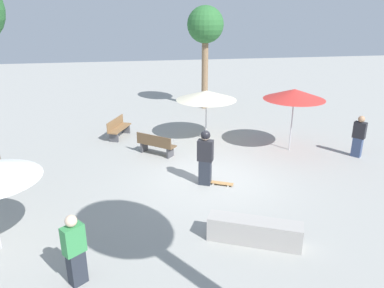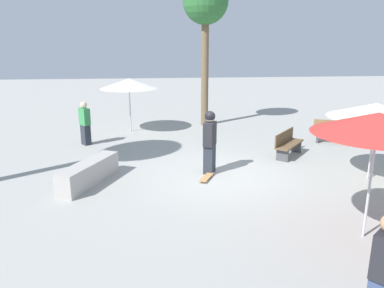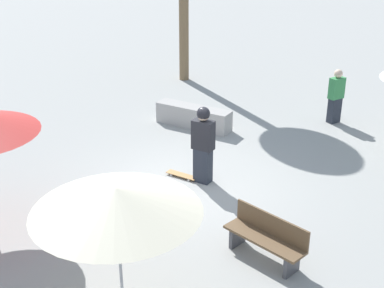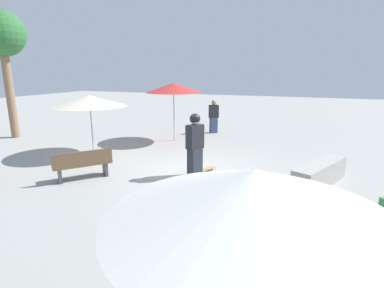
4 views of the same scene
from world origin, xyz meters
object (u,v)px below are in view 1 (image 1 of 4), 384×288
object	(u,v)px
shade_umbrella_cream	(206,95)
palm_tree_right	(205,28)
skateboard	(221,183)
bench_far	(156,145)
skater_main	(205,156)
bench_near	(118,128)
bystander_watching	(75,250)
concrete_ledge	(254,231)
shade_umbrella_red	(294,94)
bystander_far	(359,136)

from	to	relation	value
shade_umbrella_cream	palm_tree_right	size ratio (longest dim) A/B	0.46
skateboard	bench_far	size ratio (longest dim) A/B	0.53
skater_main	palm_tree_right	size ratio (longest dim) A/B	0.33
shade_umbrella_cream	bench_near	bearing A→B (deg)	167.36
skateboard	bench_near	xyz separation A→B (m)	(-3.37, 5.41, 0.37)
bystander_watching	shade_umbrella_cream	bearing A→B (deg)	-155.67
shade_umbrella_cream	bench_far	bearing A→B (deg)	-146.45
skateboard	concrete_ledge	distance (m)	3.24
skateboard	bench_near	distance (m)	6.38
palm_tree_right	shade_umbrella_cream	bearing A→B (deg)	-100.76
skateboard	shade_umbrella_red	distance (m)	4.94
skateboard	concrete_ledge	bearing A→B (deg)	-62.96
bench_far	bystander_far	world-z (taller)	bystander_far
skater_main	concrete_ledge	xyz separation A→B (m)	(0.55, -3.39, -0.69)
concrete_ledge	shade_umbrella_red	world-z (taller)	shade_umbrella_red
bench_near	bystander_watching	bearing A→B (deg)	19.29
shade_umbrella_cream	bystander_far	xyz separation A→B (m)	(5.37, -3.01, -1.14)
concrete_ledge	palm_tree_right	distance (m)	13.77
concrete_ledge	palm_tree_right	size ratio (longest dim) A/B	0.41
skateboard	bystander_watching	world-z (taller)	bystander_watching
skater_main	bench_near	xyz separation A→B (m)	(-2.86, 5.25, -0.57)
bench_far	shade_umbrella_cream	bearing A→B (deg)	73.18
concrete_ledge	shade_umbrella_cream	xyz separation A→B (m)	(0.38, 7.79, 1.65)
skateboard	bench_far	world-z (taller)	bench_far
skateboard	skater_main	bearing A→B (deg)	-170.05
skater_main	concrete_ledge	size ratio (longest dim) A/B	0.81
skateboard	bystander_far	bearing A→B (deg)	41.36
skateboard	shade_umbrella_cream	world-z (taller)	shade_umbrella_cream
concrete_ledge	bench_near	bearing A→B (deg)	111.55
bystander_far	bystander_watching	bearing A→B (deg)	-101.48
concrete_ledge	bystander_watching	world-z (taller)	bystander_watching
concrete_ledge	bystander_far	xyz separation A→B (m)	(5.75, 4.78, 0.51)
concrete_ledge	bystander_far	world-z (taller)	bystander_far
concrete_ledge	skater_main	bearing A→B (deg)	99.24
bench_far	bystander_far	xyz separation A→B (m)	(7.68, -1.47, 0.39)
bench_far	shade_umbrella_red	xyz separation A→B (m)	(5.41, -0.36, 1.88)
concrete_ledge	shade_umbrella_red	size ratio (longest dim) A/B	0.91
skater_main	shade_umbrella_cream	world-z (taller)	shade_umbrella_cream
bystander_watching	bench_near	bearing A→B (deg)	-132.24
skater_main	skateboard	distance (m)	1.08
skater_main	shade_umbrella_red	bearing A→B (deg)	56.81
palm_tree_right	concrete_ledge	bearing A→B (deg)	-96.05
bench_near	palm_tree_right	xyz separation A→B (m)	(4.80, 4.42, 4.01)
skater_main	palm_tree_right	distance (m)	10.45
skateboard	bystander_far	world-z (taller)	bystander_far
skater_main	bystander_watching	size ratio (longest dim) A/B	1.14
bench_far	bystander_watching	size ratio (longest dim) A/B	0.93
shade_umbrella_red	skateboard	bearing A→B (deg)	-142.88
concrete_ledge	palm_tree_right	world-z (taller)	palm_tree_right
bench_far	bystander_far	size ratio (longest dim) A/B	0.92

